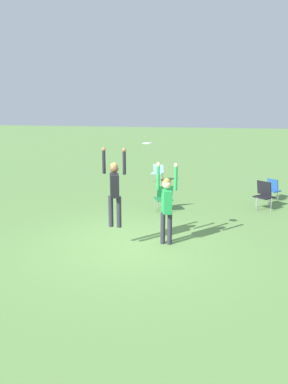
{
  "coord_description": "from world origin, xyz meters",
  "views": [
    {
      "loc": [
        2.63,
        -8.48,
        3.35
      ],
      "look_at": [
        0.3,
        0.4,
        1.3
      ],
      "focal_mm": 35.0,
      "sensor_mm": 36.0,
      "label": 1
    }
  ],
  "objects_px": {
    "person_defending": "(167,202)",
    "camping_chair_1": "(264,193)",
    "camping_chair_0": "(273,188)",
    "camping_chair_2": "(158,171)",
    "frisbee": "(147,143)",
    "camping_chair_3": "(164,196)",
    "person_jumping": "(114,186)"
  },
  "relations": [
    {
      "from": "camping_chair_0",
      "to": "camping_chair_2",
      "type": "height_order",
      "value": "camping_chair_0"
    },
    {
      "from": "camping_chair_1",
      "to": "person_defending",
      "type": "bearing_deg",
      "value": 97.63
    },
    {
      "from": "person_jumping",
      "to": "camping_chair_0",
      "type": "xyz_separation_m",
      "value": [
        4.11,
        6.1,
        -1.08
      ]
    },
    {
      "from": "camping_chair_3",
      "to": "camping_chair_2",
      "type": "bearing_deg",
      "value": -101.88
    },
    {
      "from": "frisbee",
      "to": "camping_chair_3",
      "type": "distance_m",
      "value": 3.97
    },
    {
      "from": "person_jumping",
      "to": "camping_chair_3",
      "type": "distance_m",
      "value": 3.88
    },
    {
      "from": "frisbee",
      "to": "camping_chair_3",
      "type": "height_order",
      "value": "frisbee"
    },
    {
      "from": "person_jumping",
      "to": "camping_chair_2",
      "type": "distance_m",
      "value": 8.78
    },
    {
      "from": "camping_chair_2",
      "to": "camping_chair_3",
      "type": "height_order",
      "value": "camping_chair_3"
    },
    {
      "from": "person_defending",
      "to": "camping_chair_3",
      "type": "bearing_deg",
      "value": 170.37
    },
    {
      "from": "frisbee",
      "to": "camping_chair_1",
      "type": "distance_m",
      "value": 5.66
    },
    {
      "from": "camping_chair_3",
      "to": "camping_chair_0",
      "type": "bearing_deg",
      "value": -173.51
    },
    {
      "from": "frisbee",
      "to": "camping_chair_1",
      "type": "relative_size",
      "value": 0.26
    },
    {
      "from": "person_jumping",
      "to": "frisbee",
      "type": "distance_m",
      "value": 1.3
    },
    {
      "from": "camping_chair_3",
      "to": "camping_chair_1",
      "type": "bearing_deg",
      "value": 170.02
    },
    {
      "from": "person_defending",
      "to": "camping_chair_2",
      "type": "distance_m",
      "value": 8.46
    },
    {
      "from": "person_jumping",
      "to": "camping_chair_3",
      "type": "height_order",
      "value": "person_jumping"
    },
    {
      "from": "person_defending",
      "to": "camping_chair_0",
      "type": "distance_m",
      "value": 6.36
    },
    {
      "from": "frisbee",
      "to": "person_defending",
      "type": "bearing_deg",
      "value": 17.91
    },
    {
      "from": "frisbee",
      "to": "camping_chair_2",
      "type": "relative_size",
      "value": 0.31
    },
    {
      "from": "person_jumping",
      "to": "camping_chair_2",
      "type": "xyz_separation_m",
      "value": [
        -0.86,
        8.67,
        -1.07
      ]
    },
    {
      "from": "camping_chair_1",
      "to": "camping_chair_3",
      "type": "height_order",
      "value": "camping_chair_1"
    },
    {
      "from": "camping_chair_3",
      "to": "person_defending",
      "type": "bearing_deg",
      "value": 75.88
    },
    {
      "from": "camping_chair_3",
      "to": "frisbee",
      "type": "bearing_deg",
      "value": 67.68
    },
    {
      "from": "person_jumping",
      "to": "camping_chair_3",
      "type": "xyz_separation_m",
      "value": [
        0.46,
        3.7,
        -1.07
      ]
    },
    {
      "from": "camping_chair_1",
      "to": "camping_chair_2",
      "type": "relative_size",
      "value": 1.21
    },
    {
      "from": "person_jumping",
      "to": "camping_chair_0",
      "type": "bearing_deg",
      "value": -56.29
    },
    {
      "from": "person_defending",
      "to": "camping_chair_1",
      "type": "relative_size",
      "value": 2.22
    },
    {
      "from": "person_defending",
      "to": "camping_chair_2",
      "type": "relative_size",
      "value": 2.69
    },
    {
      "from": "camping_chair_1",
      "to": "camping_chair_2",
      "type": "bearing_deg",
      "value": -2.13
    },
    {
      "from": "camping_chair_0",
      "to": "frisbee",
      "type": "bearing_deg",
      "value": 98.43
    },
    {
      "from": "person_defending",
      "to": "frisbee",
      "type": "relative_size",
      "value": 8.7
    }
  ]
}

